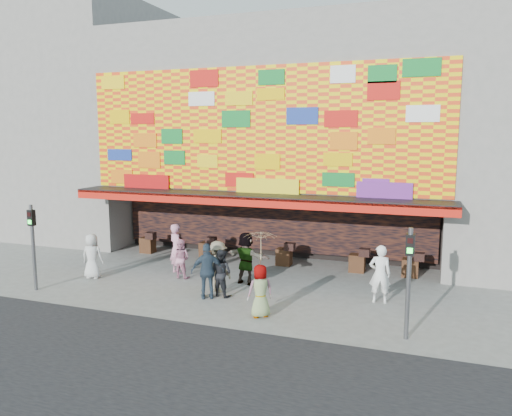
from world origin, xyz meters
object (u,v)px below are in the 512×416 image
object	(u,v)px
signal_right	(409,271)
ped_e	(208,271)
ped_a	(92,256)
ped_i	(181,258)
ped_d	(218,267)
ped_h	(380,274)
signal_left	(33,238)
ped_b	(176,249)
ped_c	(221,273)
ped_f	(246,258)
ped_g	(260,291)
parasol	(260,246)

from	to	relation	value
signal_right	ped_e	world-z (taller)	signal_right
ped_a	ped_i	world-z (taller)	ped_a
ped_d	ped_h	distance (m)	5.40
signal_left	ped_a	size ratio (longest dim) A/B	1.77
ped_a	ped_b	xyz separation A→B (m)	(2.64, 1.67, 0.13)
ped_c	ped_i	bearing A→B (deg)	-19.36
ped_a	ped_b	distance (m)	3.13
ped_e	ped_f	size ratio (longest dim) A/B	0.98
ped_b	ped_d	distance (m)	2.94
signal_left	ped_e	world-z (taller)	signal_left
signal_right	ped_g	xyz separation A→B (m)	(-4.18, 0.21, -1.07)
signal_left	ped_g	size ratio (longest dim) A/B	1.89
ped_b	ped_h	xyz separation A→B (m)	(7.82, -0.83, -0.03)
ped_a	ped_b	world-z (taller)	ped_b
ped_b	ped_i	distance (m)	0.72
ped_h	parasol	size ratio (longest dim) A/B	1.03
parasol	ped_a	bearing A→B (deg)	167.09
ped_c	ped_e	xyz separation A→B (m)	(-0.31, -0.39, 0.13)
ped_a	ped_g	world-z (taller)	ped_a
signal_left	ped_f	size ratio (longest dim) A/B	1.58
ped_e	ped_h	size ratio (longest dim) A/B	0.98
ped_b	ped_e	xyz separation A→B (m)	(2.45, -2.34, -0.04)
ped_i	parasol	world-z (taller)	parasol
ped_i	ped_h	bearing A→B (deg)	-179.97
signal_right	ped_h	distance (m)	3.03
ped_h	ped_i	bearing A→B (deg)	-12.15
ped_a	ped_g	size ratio (longest dim) A/B	1.06
signal_left	ped_g	bearing A→B (deg)	1.46
ped_c	ped_i	size ratio (longest dim) A/B	1.07
ped_e	signal_left	bearing A→B (deg)	-17.13
ped_d	ped_i	xyz separation A→B (m)	(-2.01, 1.09, -0.14)
ped_d	parasol	bearing A→B (deg)	164.80
ped_b	ped_g	size ratio (longest dim) A/B	1.22
ped_f	parasol	size ratio (longest dim) A/B	1.03
signal_left	ped_e	distance (m)	6.23
ped_g	ped_b	bearing A→B (deg)	-73.38
ped_e	ped_g	distance (m)	2.40
ped_c	ped_h	size ratio (longest dim) A/B	0.84
ped_b	ped_i	xyz separation A→B (m)	(0.47, -0.50, -0.23)
signal_right	parasol	distance (m)	4.19
signal_left	ped_a	xyz separation A→B (m)	(0.95, 1.88, -1.01)
signal_left	ped_h	world-z (taller)	signal_left
ped_c	ped_h	distance (m)	5.18
ped_d	parasol	world-z (taller)	parasol
ped_c	ped_f	xyz separation A→B (m)	(0.29, 1.57, 0.15)
ped_i	ped_g	bearing A→B (deg)	148.35
ped_c	ped_f	world-z (taller)	ped_f
ped_a	ped_g	xyz separation A→B (m)	(7.27, -1.67, -0.05)
ped_e	ped_i	bearing A→B (deg)	-71.28
signal_left	parasol	size ratio (longest dim) A/B	1.63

